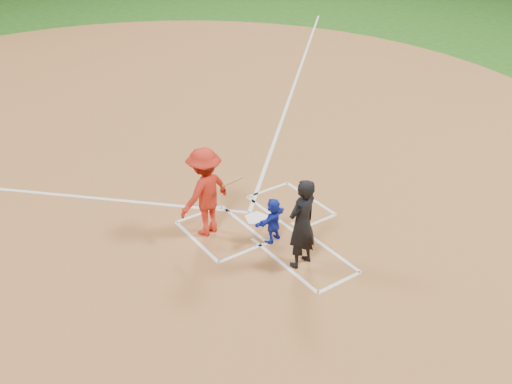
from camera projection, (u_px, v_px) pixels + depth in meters
ground at (257, 219)px, 13.02m from camera, size 120.00×120.00×0.00m
home_plate_dirt at (143, 131)px, 17.28m from camera, size 28.00×28.00×0.01m
home_plate at (257, 218)px, 13.01m from camera, size 0.60×0.60×0.02m
catcher at (273, 220)px, 12.02m from camera, size 0.99×0.55×1.02m
umpire at (302, 224)px, 11.07m from camera, size 0.77×0.57×1.92m
chalk_markings at (154, 139)px, 16.76m from camera, size 28.35×17.32×0.01m
batter_at_plate at (205, 192)px, 12.06m from camera, size 1.70×1.03×2.01m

